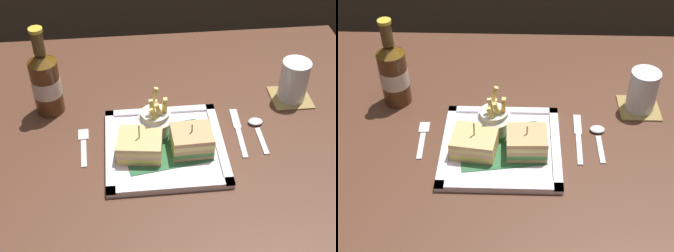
{
  "view_description": "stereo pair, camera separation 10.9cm",
  "coord_description": "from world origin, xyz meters",
  "views": [
    {
      "loc": [
        -0.09,
        -0.85,
        1.52
      ],
      "look_at": [
        -0.01,
        -0.03,
        0.81
      ],
      "focal_mm": 51.29,
      "sensor_mm": 36.0,
      "label": 1
    },
    {
      "loc": [
        0.01,
        -0.86,
        1.52
      ],
      "look_at": [
        -0.01,
        -0.03,
        0.81
      ],
      "focal_mm": 51.29,
      "sensor_mm": 36.0,
      "label": 2
    }
  ],
  "objects": [
    {
      "name": "beer_bottle",
      "position": [
        -0.29,
        0.1,
        0.85
      ],
      "size": [
        0.07,
        0.07,
        0.23
      ],
      "color": "#552F17",
      "rests_on": "dining_table"
    },
    {
      "name": "square_plate",
      "position": [
        -0.02,
        -0.07,
        0.77
      ],
      "size": [
        0.27,
        0.27,
        0.02
      ],
      "color": "white",
      "rests_on": "dining_table"
    },
    {
      "name": "water_glass",
      "position": [
        0.32,
        0.09,
        0.82
      ],
      "size": [
        0.07,
        0.07,
        0.11
      ],
      "color": "silver",
      "rests_on": "dining_table"
    },
    {
      "name": "fork",
      "position": [
        -0.21,
        -0.04,
        0.77
      ],
      "size": [
        0.03,
        0.12,
        0.0
      ],
      "color": "silver",
      "rests_on": "dining_table"
    },
    {
      "name": "fries_cup",
      "position": [
        -0.04,
        -0.02,
        0.82
      ],
      "size": [
        0.08,
        0.08,
        0.11
      ],
      "color": "silver",
      "rests_on": "square_plate"
    },
    {
      "name": "sandwich_half_left",
      "position": [
        -0.08,
        -0.08,
        0.8
      ],
      "size": [
        0.11,
        0.1,
        0.08
      ],
      "color": "#DAB373",
      "rests_on": "square_plate"
    },
    {
      "name": "dining_table",
      "position": [
        0.0,
        0.0,
        0.59
      ],
      "size": [
        1.11,
        0.89,
        0.77
      ],
      "color": "#502F20",
      "rests_on": "ground_plane"
    },
    {
      "name": "spoon",
      "position": [
        0.21,
        -0.02,
        0.77
      ],
      "size": [
        0.04,
        0.12,
        0.01
      ],
      "color": "silver",
      "rests_on": "dining_table"
    },
    {
      "name": "knife",
      "position": [
        0.16,
        -0.02,
        0.77
      ],
      "size": [
        0.02,
        0.17,
        0.0
      ],
      "color": "silver",
      "rests_on": "dining_table"
    },
    {
      "name": "sandwich_half_right",
      "position": [
        0.04,
        -0.08,
        0.8
      ],
      "size": [
        0.09,
        0.08,
        0.07
      ],
      "color": "tan",
      "rests_on": "square_plate"
    },
    {
      "name": "drink_coaster",
      "position": [
        0.32,
        0.09,
        0.77
      ],
      "size": [
        0.1,
        0.1,
        0.0
      ],
      "primitive_type": "cube",
      "color": "olive",
      "rests_on": "dining_table"
    }
  ]
}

